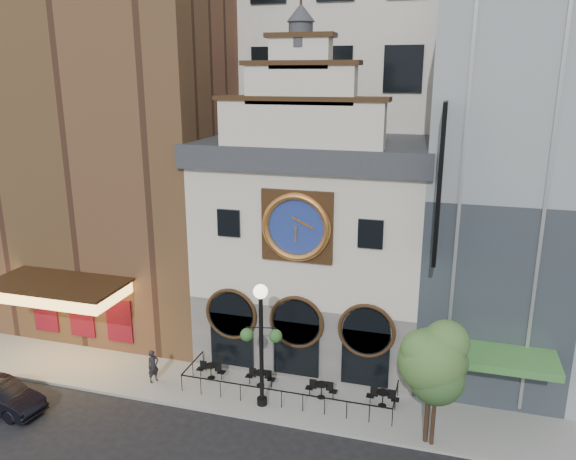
{
  "coord_description": "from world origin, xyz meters",
  "views": [
    {
      "loc": [
        6.97,
        -21.59,
        15.78
      ],
      "look_at": [
        -1.07,
        6.0,
        7.72
      ],
      "focal_mm": 35.0,
      "sensor_mm": 36.0,
      "label": 1
    }
  ],
  "objects_px": {
    "bistro_0": "(211,370)",
    "lamppost": "(261,332)",
    "bistro_2": "(321,389)",
    "bistro_3": "(383,397)",
    "tree_left": "(438,373)",
    "car_left": "(1,396)",
    "bistro_1": "(260,377)",
    "pedestrian": "(153,366)",
    "tree_right": "(433,356)"
  },
  "relations": [
    {
      "from": "bistro_1",
      "to": "tree_left",
      "type": "xyz_separation_m",
      "value": [
        8.77,
        -2.38,
        2.98
      ]
    },
    {
      "from": "car_left",
      "to": "bistro_3",
      "type": "bearing_deg",
      "value": -65.91
    },
    {
      "from": "bistro_2",
      "to": "bistro_0",
      "type": "bearing_deg",
      "value": 178.31
    },
    {
      "from": "bistro_0",
      "to": "pedestrian",
      "type": "height_order",
      "value": "pedestrian"
    },
    {
      "from": "lamppost",
      "to": "tree_left",
      "type": "height_order",
      "value": "lamppost"
    },
    {
      "from": "tree_left",
      "to": "lamppost",
      "type": "bearing_deg",
      "value": 174.54
    },
    {
      "from": "pedestrian",
      "to": "lamppost",
      "type": "bearing_deg",
      "value": -66.18
    },
    {
      "from": "bistro_1",
      "to": "lamppost",
      "type": "xyz_separation_m",
      "value": [
        0.63,
        -1.6,
        3.41
      ]
    },
    {
      "from": "pedestrian",
      "to": "car_left",
      "type": "bearing_deg",
      "value": 153.15
    },
    {
      "from": "tree_right",
      "to": "bistro_2",
      "type": "bearing_deg",
      "value": 158.97
    },
    {
      "from": "lamppost",
      "to": "tree_left",
      "type": "distance_m",
      "value": 8.18
    },
    {
      "from": "bistro_3",
      "to": "car_left",
      "type": "distance_m",
      "value": 18.45
    },
    {
      "from": "bistro_0",
      "to": "lamppost",
      "type": "distance_m",
      "value": 5.05
    },
    {
      "from": "tree_left",
      "to": "bistro_0",
      "type": "bearing_deg",
      "value": 168.55
    },
    {
      "from": "bistro_2",
      "to": "car_left",
      "type": "relative_size",
      "value": 0.35
    },
    {
      "from": "lamppost",
      "to": "tree_right",
      "type": "xyz_separation_m",
      "value": [
        7.87,
        -0.63,
        0.27
      ]
    },
    {
      "from": "bistro_0",
      "to": "bistro_2",
      "type": "xyz_separation_m",
      "value": [
        6.03,
        -0.18,
        0.0
      ]
    },
    {
      "from": "bistro_0",
      "to": "car_left",
      "type": "height_order",
      "value": "car_left"
    },
    {
      "from": "bistro_0",
      "to": "bistro_1",
      "type": "distance_m",
      "value": 2.75
    },
    {
      "from": "bistro_2",
      "to": "car_left",
      "type": "distance_m",
      "value": 15.53
    },
    {
      "from": "tree_left",
      "to": "tree_right",
      "type": "relative_size",
      "value": 0.83
    },
    {
      "from": "bistro_2",
      "to": "lamppost",
      "type": "distance_m",
      "value": 4.53
    },
    {
      "from": "bistro_3",
      "to": "pedestrian",
      "type": "relative_size",
      "value": 0.89
    },
    {
      "from": "tree_left",
      "to": "tree_right",
      "type": "bearing_deg",
      "value": 150.84
    },
    {
      "from": "bistro_2",
      "to": "car_left",
      "type": "height_order",
      "value": "car_left"
    },
    {
      "from": "bistro_2",
      "to": "lamppost",
      "type": "relative_size",
      "value": 0.25
    },
    {
      "from": "bistro_3",
      "to": "lamppost",
      "type": "distance_m",
      "value": 6.78
    },
    {
      "from": "bistro_1",
      "to": "car_left",
      "type": "height_order",
      "value": "car_left"
    },
    {
      "from": "bistro_0",
      "to": "bistro_3",
      "type": "height_order",
      "value": "same"
    },
    {
      "from": "bistro_1",
      "to": "lamppost",
      "type": "bearing_deg",
      "value": -68.4
    },
    {
      "from": "car_left",
      "to": "bistro_2",
      "type": "bearing_deg",
      "value": -63.2
    },
    {
      "from": "bistro_1",
      "to": "lamppost",
      "type": "relative_size",
      "value": 0.25
    },
    {
      "from": "bistro_0",
      "to": "bistro_2",
      "type": "distance_m",
      "value": 6.03
    },
    {
      "from": "bistro_0",
      "to": "bistro_2",
      "type": "relative_size",
      "value": 1.0
    },
    {
      "from": "bistro_2",
      "to": "lamppost",
      "type": "bearing_deg",
      "value": -152.42
    },
    {
      "from": "bistro_0",
      "to": "pedestrian",
      "type": "bearing_deg",
      "value": -157.67
    },
    {
      "from": "tree_right",
      "to": "lamppost",
      "type": "bearing_deg",
      "value": 175.42
    },
    {
      "from": "bistro_0",
      "to": "car_left",
      "type": "relative_size",
      "value": 0.35
    },
    {
      "from": "bistro_2",
      "to": "bistro_3",
      "type": "height_order",
      "value": "same"
    },
    {
      "from": "bistro_3",
      "to": "tree_left",
      "type": "relative_size",
      "value": 0.34
    },
    {
      "from": "bistro_1",
      "to": "bistro_2",
      "type": "relative_size",
      "value": 1.0
    },
    {
      "from": "bistro_3",
      "to": "tree_left",
      "type": "bearing_deg",
      "value": -42.88
    },
    {
      "from": "bistro_1",
      "to": "tree_right",
      "type": "distance_m",
      "value": 9.53
    },
    {
      "from": "bistro_3",
      "to": "bistro_0",
      "type": "bearing_deg",
      "value": 179.71
    },
    {
      "from": "bistro_0",
      "to": "car_left",
      "type": "distance_m",
      "value": 10.13
    },
    {
      "from": "bistro_0",
      "to": "tree_left",
      "type": "bearing_deg",
      "value": -11.45
    },
    {
      "from": "bistro_3",
      "to": "tree_left",
      "type": "height_order",
      "value": "tree_left"
    },
    {
      "from": "bistro_0",
      "to": "pedestrian",
      "type": "xyz_separation_m",
      "value": [
        -2.75,
        -1.13,
        0.42
      ]
    },
    {
      "from": "pedestrian",
      "to": "tree_left",
      "type": "height_order",
      "value": "tree_left"
    },
    {
      "from": "bistro_1",
      "to": "pedestrian",
      "type": "distance_m",
      "value": 5.64
    }
  ]
}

